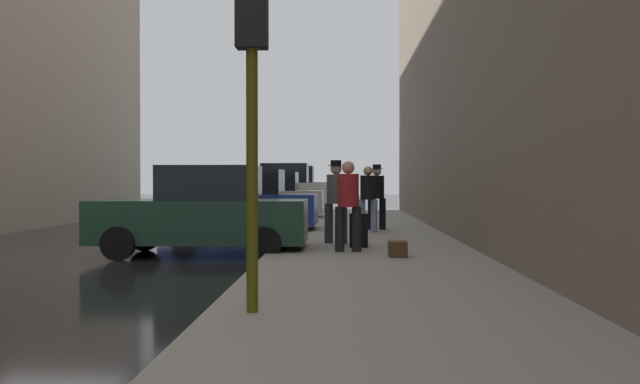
{
  "coord_description": "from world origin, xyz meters",
  "views": [
    {
      "loc": [
        5.43,
        -12.88,
        1.51
      ],
      "look_at": [
        4.89,
        3.93,
        1.22
      ],
      "focal_mm": 40.0,
      "sensor_mm": 36.0,
      "label": 1
    }
  ],
  "objects_px": {
    "pedestrian_with_fedora": "(377,193)",
    "parked_white_van": "(282,190)",
    "fire_hydrant": "(299,225)",
    "pedestrian_in_red_jacket": "(348,201)",
    "pedestrian_with_beanie": "(336,197)",
    "parked_blue_sedan": "(242,204)",
    "parked_silver_sedan": "(267,198)",
    "pedestrian_in_jeans": "(368,195)",
    "duffel_bag": "(398,249)",
    "parked_black_suv": "(292,188)",
    "traffic_light": "(252,58)",
    "rolling_suitcase": "(358,230)"
  },
  "relations": [
    {
      "from": "fire_hydrant",
      "to": "rolling_suitcase",
      "type": "distance_m",
      "value": 2.0
    },
    {
      "from": "parked_white_van",
      "to": "pedestrian_with_fedora",
      "type": "distance_m",
      "value": 13.38
    },
    {
      "from": "parked_silver_sedan",
      "to": "pedestrian_with_beanie",
      "type": "bearing_deg",
      "value": -76.45
    },
    {
      "from": "pedestrian_with_beanie",
      "to": "rolling_suitcase",
      "type": "xyz_separation_m",
      "value": [
        0.47,
        -0.74,
        -0.65
      ]
    },
    {
      "from": "pedestrian_with_beanie",
      "to": "pedestrian_in_jeans",
      "type": "relative_size",
      "value": 1.04
    },
    {
      "from": "parked_silver_sedan",
      "to": "pedestrian_with_fedora",
      "type": "xyz_separation_m",
      "value": [
        3.71,
        -6.7,
        0.29
      ]
    },
    {
      "from": "parked_white_van",
      "to": "pedestrian_with_fedora",
      "type": "xyz_separation_m",
      "value": [
        3.71,
        -12.85,
        0.1
      ]
    },
    {
      "from": "parked_black_suv",
      "to": "pedestrian_in_jeans",
      "type": "distance_m",
      "value": 20.45
    },
    {
      "from": "parked_white_van",
      "to": "pedestrian_in_jeans",
      "type": "relative_size",
      "value": 2.71
    },
    {
      "from": "pedestrian_with_fedora",
      "to": "pedestrian_in_jeans",
      "type": "height_order",
      "value": "pedestrian_with_fedora"
    },
    {
      "from": "parked_black_suv",
      "to": "traffic_light",
      "type": "xyz_separation_m",
      "value": [
        1.85,
        -31.34,
        1.73
      ]
    },
    {
      "from": "parked_blue_sedan",
      "to": "parked_black_suv",
      "type": "bearing_deg",
      "value": 90.0
    },
    {
      "from": "parked_blue_sedan",
      "to": "parked_silver_sedan",
      "type": "relative_size",
      "value": 1.0
    },
    {
      "from": "parked_black_suv",
      "to": "parked_blue_sedan",
      "type": "bearing_deg",
      "value": -90.0
    },
    {
      "from": "pedestrian_in_red_jacket",
      "to": "pedestrian_in_jeans",
      "type": "xyz_separation_m",
      "value": [
        0.55,
        4.99,
        0.0
      ]
    },
    {
      "from": "parked_blue_sedan",
      "to": "pedestrian_in_red_jacket",
      "type": "distance_m",
      "value": 6.83
    },
    {
      "from": "pedestrian_with_beanie",
      "to": "rolling_suitcase",
      "type": "height_order",
      "value": "pedestrian_with_beanie"
    },
    {
      "from": "parked_blue_sedan",
      "to": "pedestrian_in_jeans",
      "type": "xyz_separation_m",
      "value": [
        3.44,
        -1.2,
        0.26
      ]
    },
    {
      "from": "parked_black_suv",
      "to": "pedestrian_in_jeans",
      "type": "bearing_deg",
      "value": -80.33
    },
    {
      "from": "pedestrian_with_fedora",
      "to": "fire_hydrant",
      "type": "bearing_deg",
      "value": -118.85
    },
    {
      "from": "parked_blue_sedan",
      "to": "rolling_suitcase",
      "type": "relative_size",
      "value": 4.08
    },
    {
      "from": "parked_white_van",
      "to": "pedestrian_with_fedora",
      "type": "relative_size",
      "value": 2.6
    },
    {
      "from": "parked_black_suv",
      "to": "pedestrian_with_fedora",
      "type": "height_order",
      "value": "parked_black_suv"
    },
    {
      "from": "parked_silver_sedan",
      "to": "duffel_bag",
      "type": "relative_size",
      "value": 9.61
    },
    {
      "from": "fire_hydrant",
      "to": "pedestrian_with_beanie",
      "type": "height_order",
      "value": "pedestrian_with_beanie"
    },
    {
      "from": "pedestrian_with_fedora",
      "to": "pedestrian_with_beanie",
      "type": "bearing_deg",
      "value": -104.24
    },
    {
      "from": "pedestrian_in_red_jacket",
      "to": "pedestrian_with_fedora",
      "type": "bearing_deg",
      "value": 82.14
    },
    {
      "from": "fire_hydrant",
      "to": "traffic_light",
      "type": "height_order",
      "value": "traffic_light"
    },
    {
      "from": "parked_blue_sedan",
      "to": "pedestrian_with_fedora",
      "type": "distance_m",
      "value": 3.73
    },
    {
      "from": "pedestrian_with_fedora",
      "to": "parked_white_van",
      "type": "bearing_deg",
      "value": 106.11
    },
    {
      "from": "parked_silver_sedan",
      "to": "rolling_suitcase",
      "type": "xyz_separation_m",
      "value": [
        3.1,
        -11.68,
        -0.36
      ]
    },
    {
      "from": "parked_black_suv",
      "to": "traffic_light",
      "type": "bearing_deg",
      "value": -86.62
    },
    {
      "from": "traffic_light",
      "to": "pedestrian_in_red_jacket",
      "type": "distance_m",
      "value": 6.49
    },
    {
      "from": "parked_black_suv",
      "to": "parked_silver_sedan",
      "type": "bearing_deg",
      "value": -90.0
    },
    {
      "from": "fire_hydrant",
      "to": "traffic_light",
      "type": "bearing_deg",
      "value": -89.67
    },
    {
      "from": "fire_hydrant",
      "to": "pedestrian_in_red_jacket",
      "type": "xyz_separation_m",
      "value": [
        1.08,
        -2.52,
        0.61
      ]
    },
    {
      "from": "rolling_suitcase",
      "to": "parked_blue_sedan",
      "type": "bearing_deg",
      "value": 120.9
    },
    {
      "from": "rolling_suitcase",
      "to": "pedestrian_with_beanie",
      "type": "bearing_deg",
      "value": 122.04
    },
    {
      "from": "parked_white_van",
      "to": "duffel_bag",
      "type": "height_order",
      "value": "parked_white_van"
    },
    {
      "from": "pedestrian_in_red_jacket",
      "to": "duffel_bag",
      "type": "bearing_deg",
      "value": -44.23
    },
    {
      "from": "pedestrian_with_beanie",
      "to": "pedestrian_in_jeans",
      "type": "bearing_deg",
      "value": 76.15
    },
    {
      "from": "parked_blue_sedan",
      "to": "pedestrian_in_jeans",
      "type": "relative_size",
      "value": 2.48
    },
    {
      "from": "parked_black_suv",
      "to": "pedestrian_in_red_jacket",
      "type": "bearing_deg",
      "value": -83.46
    },
    {
      "from": "parked_blue_sedan",
      "to": "pedestrian_in_jeans",
      "type": "height_order",
      "value": "pedestrian_in_jeans"
    },
    {
      "from": "pedestrian_in_jeans",
      "to": "pedestrian_in_red_jacket",
      "type": "bearing_deg",
      "value": -96.29
    },
    {
      "from": "fire_hydrant",
      "to": "pedestrian_in_jeans",
      "type": "height_order",
      "value": "pedestrian_in_jeans"
    },
    {
      "from": "parked_black_suv",
      "to": "pedestrian_in_red_jacket",
      "type": "height_order",
      "value": "parked_black_suv"
    },
    {
      "from": "pedestrian_in_red_jacket",
      "to": "pedestrian_in_jeans",
      "type": "height_order",
      "value": "same"
    },
    {
      "from": "parked_blue_sedan",
      "to": "parked_silver_sedan",
      "type": "xyz_separation_m",
      "value": [
        0.0,
        6.5,
        0.0
      ]
    },
    {
      "from": "traffic_light",
      "to": "pedestrian_in_jeans",
      "type": "bearing_deg",
      "value": 81.95
    }
  ]
}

